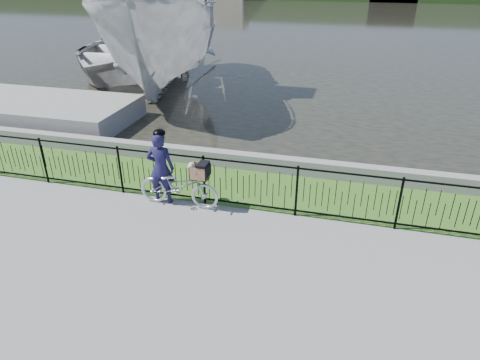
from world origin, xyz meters
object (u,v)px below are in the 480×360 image
(cyclist, at_px, (161,167))
(boat_far, at_px, (131,50))
(bicycle_rig, at_px, (179,185))
(boat_near, at_px, (165,35))

(cyclist, xyz_separation_m, boat_far, (-6.58, 11.41, 0.16))
(cyclist, distance_m, boat_far, 13.17)
(boat_far, bearing_deg, bicycle_rig, -58.58)
(bicycle_rig, distance_m, boat_near, 9.64)
(boat_near, relative_size, boat_far, 1.14)
(boat_near, bearing_deg, cyclist, -67.78)
(bicycle_rig, bearing_deg, boat_near, 114.46)
(boat_near, distance_m, boat_far, 4.37)
(boat_near, height_order, boat_far, boat_near)
(bicycle_rig, distance_m, boat_far, 13.45)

